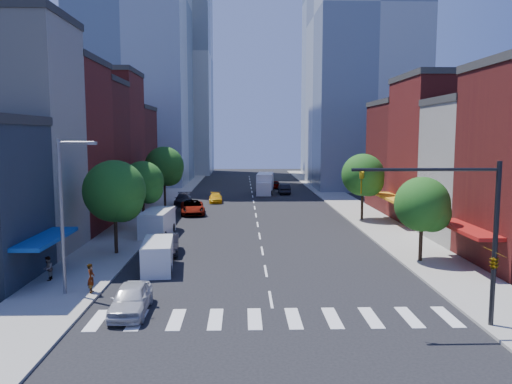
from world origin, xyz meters
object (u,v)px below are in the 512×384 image
at_px(box_truck, 265,184).
at_px(pedestrian_near, 91,278).
at_px(cargo_van_far, 157,223).
at_px(taxi, 216,198).
at_px(cargo_van_near, 158,256).
at_px(parked_car_front, 131,299).
at_px(parked_car_second, 168,244).
at_px(parked_car_rear, 183,199).
at_px(traffic_car_oncoming, 284,189).
at_px(pedestrian_far, 48,268).
at_px(parked_car_third, 193,207).
at_px(traffic_car_far, 275,184).

bearing_deg(box_truck, pedestrian_near, -98.10).
bearing_deg(cargo_van_far, taxi, 82.79).
bearing_deg(cargo_van_near, parked_car_front, -95.91).
distance_m(parked_car_second, box_truck, 41.05).
distance_m(parked_car_rear, cargo_van_near, 32.53).
distance_m(parked_car_rear, cargo_van_far, 20.64).
distance_m(cargo_van_far, pedestrian_near, 17.06).
relative_size(traffic_car_oncoming, pedestrian_far, 3.10).
relative_size(parked_car_front, pedestrian_near, 2.67).
relative_size(box_truck, pedestrian_far, 5.32).
xyz_separation_m(parked_car_front, parked_car_rear, (-2.00, 40.80, -0.01)).
distance_m(cargo_van_far, pedestrian_far, 15.18).
bearing_deg(parked_car_front, taxi, 85.61).
distance_m(parked_car_rear, pedestrian_far, 35.42).
xyz_separation_m(cargo_van_near, taxi, (2.19, 35.01, -0.40)).
relative_size(traffic_car_oncoming, box_truck, 0.58).
xyz_separation_m(parked_car_third, cargo_van_far, (-2.01, -12.85, 0.40)).
bearing_deg(traffic_car_far, pedestrian_far, 66.01).
bearing_deg(parked_car_second, traffic_car_oncoming, 65.96).
height_order(parked_car_third, traffic_car_far, parked_car_third).
relative_size(parked_car_front, parked_car_second, 1.02).
bearing_deg(box_truck, traffic_car_oncoming, 5.01).
relative_size(cargo_van_near, pedestrian_far, 3.28).
bearing_deg(pedestrian_far, cargo_van_far, 154.44).
height_order(parked_car_front, parked_car_third, parked_car_third).
distance_m(parked_car_third, traffic_car_far, 30.38).
relative_size(parked_car_rear, cargo_van_far, 0.91).
bearing_deg(cargo_van_far, pedestrian_far, -104.10).
bearing_deg(parked_car_third, pedestrian_far, -110.99).
bearing_deg(taxi, parked_car_second, -96.81).
relative_size(parked_car_front, traffic_car_oncoming, 0.96).
height_order(parked_car_rear, pedestrian_far, pedestrian_far).
relative_size(parked_car_rear, traffic_car_oncoming, 1.11).
xyz_separation_m(taxi, pedestrian_near, (-5.20, -40.22, 0.37)).
bearing_deg(parked_car_front, traffic_car_oncoming, 75.21).
relative_size(box_truck, pedestrian_near, 4.80).
bearing_deg(taxi, parked_car_third, -104.63).
bearing_deg(traffic_car_oncoming, box_truck, -2.03).
height_order(parked_car_third, taxi, parked_car_third).
height_order(cargo_van_far, traffic_car_far, cargo_van_far).
distance_m(traffic_car_oncoming, pedestrian_near, 52.50).
bearing_deg(parked_car_rear, pedestrian_near, -93.73).
bearing_deg(parked_car_third, taxi, 70.34).
height_order(box_truck, pedestrian_near, box_truck).
bearing_deg(cargo_van_near, parked_car_rear, 87.73).
xyz_separation_m(parked_car_front, pedestrian_near, (-3.00, 3.13, 0.23)).
distance_m(parked_car_front, parked_car_rear, 40.85).
relative_size(parked_car_rear, cargo_van_near, 1.05).
height_order(parked_car_third, pedestrian_near, pedestrian_near).
distance_m(traffic_car_oncoming, pedestrian_far, 51.28).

